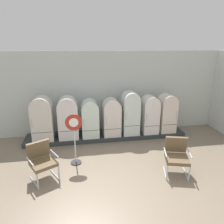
{
  "coord_description": "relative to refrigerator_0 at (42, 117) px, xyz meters",
  "views": [
    {
      "loc": [
        -1.0,
        -4.2,
        3.33
      ],
      "look_at": [
        0.17,
        2.75,
        1.09
      ],
      "focal_mm": 33.43,
      "sensor_mm": 36.0,
      "label": 1
    }
  ],
  "objects": [
    {
      "name": "ground",
      "position": [
        2.25,
        -2.9,
        -0.99
      ],
      "size": [
        12.0,
        10.0,
        0.05
      ],
      "primitive_type": "cube",
      "color": "#7F705C"
    },
    {
      "name": "back_wall",
      "position": [
        2.25,
        0.76,
        0.63
      ],
      "size": [
        11.76,
        0.12,
        3.16
      ],
      "color": "silver",
      "rests_on": "ground"
    },
    {
      "name": "display_plinth",
      "position": [
        2.25,
        0.12,
        -0.89
      ],
      "size": [
        5.93,
        0.95,
        0.15
      ],
      "primitive_type": "cube",
      "color": "#2C3233",
      "rests_on": "ground"
    },
    {
      "name": "refrigerator_0",
      "position": [
        0.0,
        0.0,
        0.0
      ],
      "size": [
        0.72,
        0.65,
        1.54
      ],
      "color": "silver",
      "rests_on": "display_plinth"
    },
    {
      "name": "refrigerator_1",
      "position": [
        0.87,
        0.01,
        -0.02
      ],
      "size": [
        0.69,
        0.67,
        1.5
      ],
      "color": "white",
      "rests_on": "display_plinth"
    },
    {
      "name": "refrigerator_2",
      "position": [
        1.65,
        0.01,
        -0.09
      ],
      "size": [
        0.6,
        0.67,
        1.36
      ],
      "color": "silver",
      "rests_on": "display_plinth"
    },
    {
      "name": "refrigerator_3",
      "position": [
        2.43,
        -0.02,
        -0.08
      ],
      "size": [
        0.62,
        0.62,
        1.38
      ],
      "color": "silver",
      "rests_on": "display_plinth"
    },
    {
      "name": "refrigerator_4",
      "position": [
        3.14,
        0.02,
        0.04
      ],
      "size": [
        0.6,
        0.7,
        1.6
      ],
      "color": "silver",
      "rests_on": "display_plinth"
    },
    {
      "name": "refrigerator_5",
      "position": [
        3.89,
        -0.01,
        -0.05
      ],
      "size": [
        0.59,
        0.64,
        1.43
      ],
      "color": "white",
      "rests_on": "display_plinth"
    },
    {
      "name": "refrigerator_6",
      "position": [
        4.57,
        0.0,
        -0.04
      ],
      "size": [
        0.59,
        0.66,
        1.46
      ],
      "color": "silver",
      "rests_on": "display_plinth"
    },
    {
      "name": "armchair_left",
      "position": [
        0.25,
        -2.13,
        -0.42
      ],
      "size": [
        0.85,
        0.88,
        0.99
      ],
      "color": "silver",
      "rests_on": "ground"
    },
    {
      "name": "armchair_right",
      "position": [
        3.79,
        -2.48,
        -0.42
      ],
      "size": [
        0.77,
        0.82,
        0.99
      ],
      "color": "silver",
      "rests_on": "ground"
    },
    {
      "name": "sign_stand",
      "position": [
        1.1,
        -1.56,
        -0.2
      ],
      "size": [
        0.47,
        0.32,
        1.53
      ],
      "color": "#2D2D30",
      "rests_on": "ground"
    }
  ]
}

